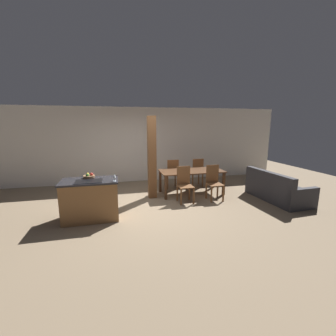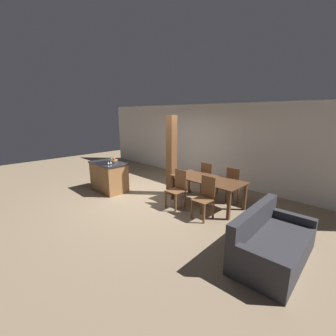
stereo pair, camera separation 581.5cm
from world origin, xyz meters
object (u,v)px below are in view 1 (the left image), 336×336
(dining_table, at_px, (191,173))
(dining_chair_near_left, at_px, (185,184))
(wine_glass_near, at_px, (114,176))
(wine_glass_middle, at_px, (114,176))
(couch, at_px, (277,190))
(kitchen_island, at_px, (91,199))
(fruit_bowl, at_px, (89,176))
(timber_post, at_px, (152,158))
(dining_chair_far_left, at_px, (172,173))
(dining_chair_near_right, at_px, (214,182))
(dining_chair_far_right, at_px, (197,172))

(dining_table, xyz_separation_m, dining_chair_near_left, (-0.43, -0.67, -0.12))
(wine_glass_near, distance_m, wine_glass_middle, 0.08)
(wine_glass_middle, bearing_deg, dining_chair_near_left, 23.59)
(dining_table, height_order, couch, couch)
(kitchen_island, bearing_deg, fruit_bowl, 96.16)
(wine_glass_near, xyz_separation_m, couch, (4.43, 0.41, -0.75))
(dining_table, distance_m, timber_post, 1.34)
(fruit_bowl, relative_size, dining_table, 0.13)
(wine_glass_middle, distance_m, dining_chair_near_left, 2.09)
(wine_glass_middle, relative_size, dining_table, 0.08)
(dining_chair_far_left, bearing_deg, dining_chair_near_right, 122.81)
(dining_table, xyz_separation_m, dining_chair_far_left, (-0.43, 0.67, -0.12))
(dining_chair_near_right, bearing_deg, couch, -15.40)
(wine_glass_near, xyz_separation_m, dining_chair_near_left, (1.85, 0.89, -0.51))
(wine_glass_middle, bearing_deg, fruit_bowl, 143.16)
(dining_chair_near_left, distance_m, dining_chair_far_left, 1.34)
(wine_glass_near, bearing_deg, fruit_bowl, 138.54)
(kitchen_island, height_order, dining_chair_near_left, dining_chair_near_left)
(dining_chair_near_right, bearing_deg, timber_post, 160.64)
(couch, bearing_deg, kitchen_island, 88.26)
(wine_glass_near, bearing_deg, wine_glass_middle, 90.00)
(dining_chair_far_right, bearing_deg, fruit_bowl, 27.76)
(fruit_bowl, distance_m, dining_table, 3.06)
(kitchen_island, height_order, fruit_bowl, fruit_bowl)
(couch, distance_m, timber_post, 3.65)
(dining_chair_far_left, distance_m, couch, 3.16)
(dining_chair_far_right, xyz_separation_m, timber_post, (-1.66, -0.76, 0.66))
(couch, bearing_deg, wine_glass_near, 92.21)
(couch, xyz_separation_m, timber_post, (-3.37, 1.06, 0.89))
(dining_chair_near_right, height_order, timber_post, timber_post)
(dining_chair_far_left, height_order, dining_chair_far_right, same)
(wine_glass_near, distance_m, dining_chair_far_right, 3.55)
(fruit_bowl, height_order, dining_chair_far_right, fruit_bowl)
(wine_glass_near, distance_m, timber_post, 1.82)
(wine_glass_middle, xyz_separation_m, dining_chair_near_right, (2.72, 0.81, -0.51))
(dining_chair_near_right, bearing_deg, dining_chair_far_right, 90.00)
(dining_chair_far_right, bearing_deg, dining_table, 57.19)
(kitchen_island, bearing_deg, dining_chair_near_left, 13.87)
(dining_table, distance_m, couch, 2.46)
(dining_chair_far_right, bearing_deg, wine_glass_near, 39.31)
(wine_glass_near, distance_m, dining_chair_near_right, 2.90)
(fruit_bowl, xyz_separation_m, wine_glass_middle, (0.56, -0.42, 0.07))
(dining_chair_near_left, relative_size, dining_chair_far_left, 1.00)
(wine_glass_near, bearing_deg, kitchen_island, 151.52)
(fruit_bowl, xyz_separation_m, wine_glass_near, (0.56, -0.50, 0.07))
(fruit_bowl, distance_m, wine_glass_middle, 0.71)
(wine_glass_near, bearing_deg, dining_chair_far_left, 50.19)
(dining_table, xyz_separation_m, dining_chair_near_right, (0.43, -0.67, -0.12))
(wine_glass_near, bearing_deg, dining_chair_near_left, 25.52)
(couch, bearing_deg, dining_chair_near_left, 76.50)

